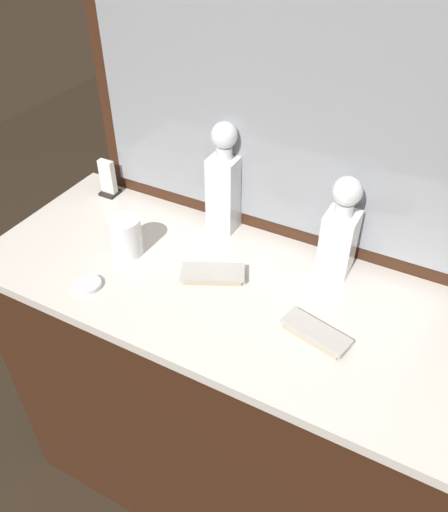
{
  "coord_description": "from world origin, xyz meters",
  "views": [
    {
      "loc": [
        0.42,
        -0.79,
        1.75
      ],
      "look_at": [
        0.0,
        0.0,
        1.02
      ],
      "focal_mm": 35.42,
      "sensor_mm": 36.0,
      "label": 1
    }
  ],
  "objects_px": {
    "silver_brush_center": "(212,275)",
    "napkin_holder": "(108,180)",
    "crystal_decanter_left": "(339,235)",
    "porcelain_dish": "(88,285)",
    "crystal_tumbler_right": "(126,237)",
    "silver_brush_left": "(316,333)",
    "crystal_decanter_rear": "(224,188)"
  },
  "relations": [
    {
      "from": "porcelain_dish",
      "to": "silver_brush_center",
      "type": "bearing_deg",
      "value": 33.49
    },
    {
      "from": "crystal_tumbler_right",
      "to": "silver_brush_left",
      "type": "xyz_separation_m",
      "value": [
        0.52,
        -0.05,
        -0.03
      ]
    },
    {
      "from": "silver_brush_left",
      "to": "porcelain_dish",
      "type": "height_order",
      "value": "silver_brush_left"
    },
    {
      "from": "crystal_decanter_left",
      "to": "napkin_holder",
      "type": "distance_m",
      "value": 0.7
    },
    {
      "from": "silver_brush_center",
      "to": "silver_brush_left",
      "type": "height_order",
      "value": "same"
    },
    {
      "from": "crystal_decanter_rear",
      "to": "crystal_tumbler_right",
      "type": "bearing_deg",
      "value": -126.85
    },
    {
      "from": "silver_brush_center",
      "to": "napkin_holder",
      "type": "relative_size",
      "value": 1.48
    },
    {
      "from": "silver_brush_center",
      "to": "crystal_tumbler_right",
      "type": "bearing_deg",
      "value": -177.29
    },
    {
      "from": "crystal_decanter_left",
      "to": "napkin_holder",
      "type": "height_order",
      "value": "crystal_decanter_left"
    },
    {
      "from": "porcelain_dish",
      "to": "crystal_tumbler_right",
      "type": "bearing_deg",
      "value": 88.14
    },
    {
      "from": "crystal_tumbler_right",
      "to": "silver_brush_center",
      "type": "height_order",
      "value": "crystal_tumbler_right"
    },
    {
      "from": "crystal_decanter_rear",
      "to": "crystal_decanter_left",
      "type": "distance_m",
      "value": 0.33
    },
    {
      "from": "silver_brush_left",
      "to": "silver_brush_center",
      "type": "bearing_deg",
      "value": 167.72
    },
    {
      "from": "silver_brush_center",
      "to": "napkin_holder",
      "type": "height_order",
      "value": "napkin_holder"
    },
    {
      "from": "napkin_holder",
      "to": "silver_brush_left",
      "type": "bearing_deg",
      "value": -18.79
    },
    {
      "from": "crystal_tumbler_right",
      "to": "porcelain_dish",
      "type": "relative_size",
      "value": 1.55
    },
    {
      "from": "silver_brush_center",
      "to": "porcelain_dish",
      "type": "bearing_deg",
      "value": -146.51
    },
    {
      "from": "crystal_decanter_left",
      "to": "silver_brush_center",
      "type": "bearing_deg",
      "value": -144.81
    },
    {
      "from": "crystal_decanter_rear",
      "to": "napkin_holder",
      "type": "bearing_deg",
      "value": -177.43
    },
    {
      "from": "porcelain_dish",
      "to": "crystal_decanter_rear",
      "type": "bearing_deg",
      "value": 65.5
    },
    {
      "from": "napkin_holder",
      "to": "silver_brush_center",
      "type": "bearing_deg",
      "value": -22.61
    },
    {
      "from": "crystal_decanter_rear",
      "to": "crystal_decanter_left",
      "type": "bearing_deg",
      "value": -5.91
    },
    {
      "from": "porcelain_dish",
      "to": "napkin_holder",
      "type": "distance_m",
      "value": 0.41
    },
    {
      "from": "silver_brush_center",
      "to": "napkin_holder",
      "type": "distance_m",
      "value": 0.49
    },
    {
      "from": "crystal_tumbler_right",
      "to": "porcelain_dish",
      "type": "bearing_deg",
      "value": -91.86
    },
    {
      "from": "crystal_decanter_rear",
      "to": "porcelain_dish",
      "type": "relative_size",
      "value": 4.65
    },
    {
      "from": "crystal_tumbler_right",
      "to": "silver_brush_left",
      "type": "bearing_deg",
      "value": -5.48
    },
    {
      "from": "porcelain_dish",
      "to": "napkin_holder",
      "type": "xyz_separation_m",
      "value": [
        -0.21,
        0.35,
        0.04
      ]
    },
    {
      "from": "silver_brush_center",
      "to": "napkin_holder",
      "type": "xyz_separation_m",
      "value": [
        -0.46,
        0.19,
        0.03
      ]
    },
    {
      "from": "crystal_tumbler_right",
      "to": "silver_brush_left",
      "type": "distance_m",
      "value": 0.53
    },
    {
      "from": "porcelain_dish",
      "to": "napkin_holder",
      "type": "height_order",
      "value": "napkin_holder"
    },
    {
      "from": "crystal_decanter_left",
      "to": "porcelain_dish",
      "type": "xyz_separation_m",
      "value": [
        -0.49,
        -0.34,
        -0.1
      ]
    }
  ]
}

